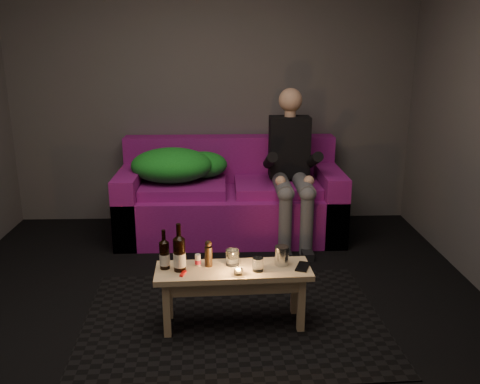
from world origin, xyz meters
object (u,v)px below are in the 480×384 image
object	(u,v)px
beer_bottle_b	(179,253)
sofa	(230,200)
person	(291,164)
beer_bottle_a	(164,254)
steel_cup	(282,255)
coffee_table	(233,279)

from	to	relation	value
beer_bottle_b	sofa	bearing A→B (deg)	78.80
sofa	person	xyz separation A→B (m)	(0.56, -0.17, 0.39)
beer_bottle_a	steel_cup	xyz separation A→B (m)	(0.74, 0.03, -0.03)
beer_bottle_b	steel_cup	world-z (taller)	beer_bottle_b
beer_bottle_a	steel_cup	distance (m)	0.74
coffee_table	steel_cup	world-z (taller)	steel_cup
person	steel_cup	world-z (taller)	person
sofa	person	world-z (taller)	person
person	coffee_table	size ratio (longest dim) A/B	1.39
sofa	coffee_table	bearing A→B (deg)	-90.29
person	beer_bottle_b	bearing A→B (deg)	-119.85
steel_cup	person	bearing A→B (deg)	80.41
sofa	steel_cup	distance (m)	1.70
person	coffee_table	distance (m)	1.70
sofa	person	bearing A→B (deg)	-16.87
coffee_table	beer_bottle_b	world-z (taller)	beer_bottle_b
coffee_table	person	bearing A→B (deg)	69.99
sofa	beer_bottle_b	world-z (taller)	sofa
person	beer_bottle_b	world-z (taller)	person
sofa	steel_cup	world-z (taller)	sofa
sofa	beer_bottle_b	size ratio (longest dim) A/B	6.69
sofa	coffee_table	world-z (taller)	sofa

